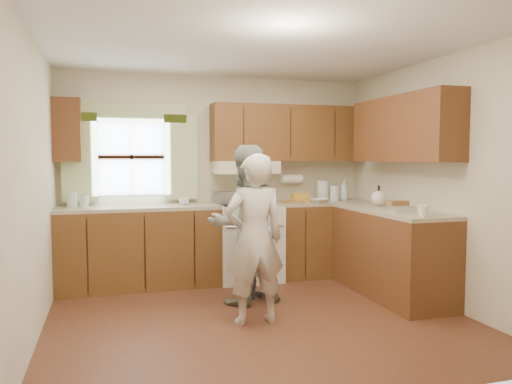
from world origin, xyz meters
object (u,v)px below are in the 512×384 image
object	(u,v)px
woman_right	(245,224)
child	(257,258)
stove	(248,242)
woman_left	(254,239)

from	to	relation	value
woman_right	child	size ratio (longest dim) A/B	1.88
stove	woman_right	distance (m)	1.03
woman_right	stove	bearing A→B (deg)	-119.48
woman_left	woman_right	xyz separation A→B (m)	(0.08, 0.64, 0.05)
stove	woman_left	bearing A→B (deg)	-103.39
child	woman_right	bearing A→B (deg)	13.10
stove	child	world-z (taller)	stove
stove	woman_right	world-z (taller)	woman_right
stove	woman_left	distance (m)	1.63
woman_left	child	xyz separation A→B (m)	(0.25, 0.75, -0.33)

